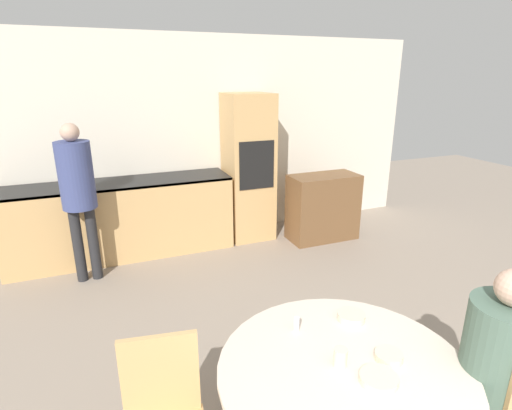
{
  "coord_description": "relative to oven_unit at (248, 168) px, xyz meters",
  "views": [
    {
      "loc": [
        -1.24,
        -0.04,
        2.11
      ],
      "look_at": [
        -0.07,
        2.86,
        1.09
      ],
      "focal_mm": 28.0,
      "sensor_mm": 36.0,
      "label": 1
    }
  ],
  "objects": [
    {
      "name": "wall_back",
      "position": [
        -0.58,
        0.34,
        0.35
      ],
      "size": [
        6.36,
        0.05,
        2.6
      ],
      "color": "silver",
      "rests_on": "ground_plane"
    },
    {
      "name": "oven_unit",
      "position": [
        0.0,
        0.0,
        0.0
      ],
      "size": [
        0.57,
        0.59,
        1.89
      ],
      "color": "tan",
      "rests_on": "ground_plane"
    },
    {
      "name": "salt_shaker",
      "position": [
        -0.89,
        -3.09,
        -0.17
      ],
      "size": [
        0.03,
        0.03,
        0.09
      ],
      "color": "white",
      "rests_on": "dining_table"
    },
    {
      "name": "cup",
      "position": [
        -0.82,
        -3.42,
        -0.16
      ],
      "size": [
        0.07,
        0.07,
        0.1
      ],
      "color": "beige",
      "rests_on": "dining_table"
    },
    {
      "name": "sideboard",
      "position": [
        0.88,
        -0.46,
        -0.51
      ],
      "size": [
        0.9,
        0.45,
        0.87
      ],
      "color": "brown",
      "rests_on": "ground_plane"
    },
    {
      "name": "person_seated",
      "position": [
        -0.11,
        -3.75,
        -0.21
      ],
      "size": [
        0.35,
        0.42,
        1.27
      ],
      "color": "#262628",
      "rests_on": "ground_plane"
    },
    {
      "name": "bowl_centre",
      "position": [
        -0.57,
        -3.47,
        -0.19
      ],
      "size": [
        0.14,
        0.14,
        0.04
      ],
      "color": "beige",
      "rests_on": "dining_table"
    },
    {
      "name": "dining_table",
      "position": [
        -0.81,
        -3.44,
        -0.41
      ],
      "size": [
        1.26,
        1.26,
        0.74
      ],
      "color": "brown",
      "rests_on": "ground_plane"
    },
    {
      "name": "person_standing",
      "position": [
        -2.04,
        -0.52,
        0.09
      ],
      "size": [
        0.34,
        0.34,
        1.67
      ],
      "color": "#262628",
      "rests_on": "ground_plane"
    },
    {
      "name": "bowl_far",
      "position": [
        -0.55,
        -3.12,
        -0.19
      ],
      "size": [
        0.16,
        0.16,
        0.05
      ],
      "color": "beige",
      "rests_on": "dining_table"
    },
    {
      "name": "bowl_near",
      "position": [
        -0.72,
        -3.59,
        -0.19
      ],
      "size": [
        0.18,
        0.18,
        0.04
      ],
      "color": "beige",
      "rests_on": "dining_table"
    },
    {
      "name": "kitchen_counter",
      "position": [
        -1.62,
        -0.01,
        -0.47
      ],
      "size": [
        2.59,
        0.6,
        0.92
      ],
      "color": "tan",
      "rests_on": "ground_plane"
    }
  ]
}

